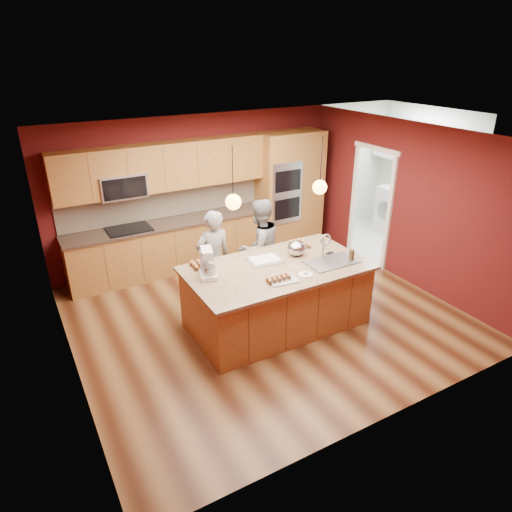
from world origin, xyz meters
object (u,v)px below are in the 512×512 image
island (278,295)px  mixing_bowl (296,248)px  person_left (213,259)px  stand_mixer (208,265)px  person_right (259,248)px

island → mixing_bowl: bearing=24.7°
person_left → mixing_bowl: bearing=141.0°
island → stand_mixer: (-0.99, 0.19, 0.64)m
person_right → stand_mixer: size_ratio=3.94×
stand_mixer → mixing_bowl: stand_mixer is taller
mixing_bowl → person_right: bearing=103.9°
stand_mixer → mixing_bowl: bearing=18.3°
island → person_right: bearing=75.5°
person_right → mixing_bowl: 0.83m
island → mixing_bowl: 0.75m
island → person_left: (-0.56, 0.97, 0.31)m
stand_mixer → island: bearing=6.9°
stand_mixer → mixing_bowl: size_ratio=1.50×
stand_mixer → mixing_bowl: 1.43m
stand_mixer → person_right: bearing=49.9°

